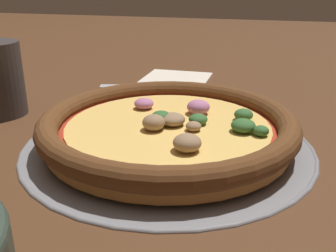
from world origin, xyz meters
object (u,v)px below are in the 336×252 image
pizza_tray (168,143)px  napkin (174,80)px  pizza (169,126)px  fork (136,86)px

pizza_tray → napkin: same height
pizza → fork: 0.29m
pizza → napkin: bearing=-167.3°
pizza_tray → napkin: (-0.31, -0.07, 0.00)m
pizza_tray → napkin: bearing=-167.4°
napkin → pizza_tray: bearing=12.6°
napkin → fork: size_ratio=1.02×
pizza → fork: (-0.25, -0.13, -0.02)m
pizza_tray → pizza: (-0.00, 0.00, 0.02)m
pizza → fork: size_ratio=2.00×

